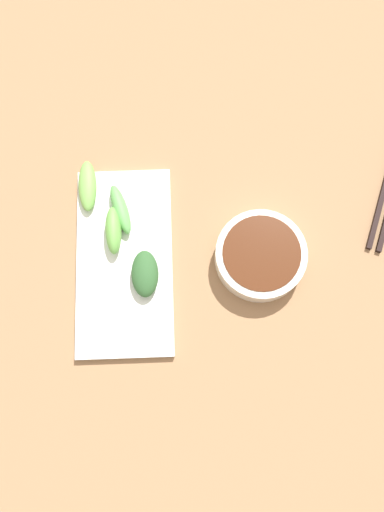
% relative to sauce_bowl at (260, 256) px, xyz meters
% --- Properties ---
extents(tabletop, '(2.10, 2.10, 0.02)m').
position_rel_sauce_bowl_xyz_m(tabletop, '(0.12, -0.03, -0.03)').
color(tabletop, '#96704D').
rests_on(tabletop, ground).
extents(sauce_bowl, '(0.14, 0.14, 0.04)m').
position_rel_sauce_bowl_xyz_m(sauce_bowl, '(0.00, 0.00, 0.00)').
color(sauce_bowl, silver).
rests_on(sauce_bowl, tabletop).
extents(serving_plate, '(0.15, 0.30, 0.01)m').
position_rel_sauce_bowl_xyz_m(serving_plate, '(0.21, -0.00, -0.02)').
color(serving_plate, white).
rests_on(serving_plate, tabletop).
extents(broccoli_stalk_0, '(0.03, 0.09, 0.02)m').
position_rel_sauce_bowl_xyz_m(broccoli_stalk_0, '(0.27, -0.12, 0.00)').
color(broccoli_stalk_0, '#72B04F').
rests_on(broccoli_stalk_0, serving_plate).
extents(broccoli_leafy_1, '(0.04, 0.07, 0.03)m').
position_rel_sauce_bowl_xyz_m(broccoli_leafy_1, '(0.18, 0.02, 0.00)').
color(broccoli_leafy_1, '#2F5B2E').
rests_on(broccoli_leafy_1, serving_plate).
extents(broccoli_stalk_2, '(0.05, 0.09, 0.02)m').
position_rel_sauce_bowl_xyz_m(broccoli_stalk_2, '(0.21, -0.08, 0.00)').
color(broccoli_stalk_2, '#5EAC55').
rests_on(broccoli_stalk_2, serving_plate).
extents(broccoli_stalk_3, '(0.03, 0.08, 0.03)m').
position_rel_sauce_bowl_xyz_m(broccoli_stalk_3, '(0.22, -0.05, 0.01)').
color(broccoli_stalk_3, '#67AE4B').
rests_on(broccoli_stalk_3, serving_plate).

